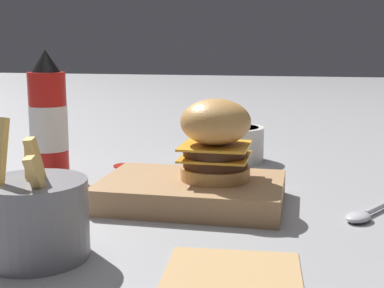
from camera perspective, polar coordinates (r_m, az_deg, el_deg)
The scene contains 9 objects.
ground_plane at distance 0.73m, azimuth 3.45°, elevation -6.82°, with size 6.00×6.00×0.00m, color gray.
serving_board at distance 0.74m, azimuth 0.00°, elevation -5.11°, with size 0.25×0.17×0.03m.
burger at distance 0.73m, azimuth 2.52°, elevation 0.56°, with size 0.10×0.10×0.11m.
ketchup_bottle at distance 0.90m, azimuth -15.07°, elevation 2.32°, with size 0.06×0.06×0.21m.
fries_basket at distance 0.58m, azimuth -16.35°, elevation -7.55°, with size 0.11×0.11×0.15m.
side_bowl at distance 1.02m, azimuth 4.57°, elevation 0.13°, with size 0.11×0.11×0.06m.
spoon at distance 0.73m, azimuth 18.18°, elevation -7.00°, with size 0.10×0.14×0.01m.
ketchup_puddle at distance 0.98m, azimuth -7.08°, elevation -2.28°, with size 0.05×0.05×0.00m.
parchment_square at distance 0.53m, azimuth 4.30°, elevation -13.85°, with size 0.14×0.14×0.00m.
Camera 1 is at (0.10, -0.69, 0.22)m, focal length 50.00 mm.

